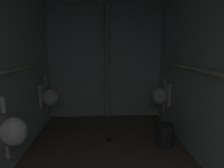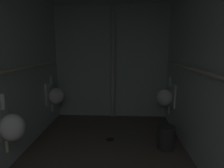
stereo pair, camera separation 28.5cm
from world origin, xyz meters
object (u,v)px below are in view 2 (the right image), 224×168
(urinal_left_mid, at_px, (11,126))
(floor_drain, at_px, (110,139))
(urinal_right_mid, at_px, (166,97))
(waste_bin, at_px, (166,137))
(urinal_left_far, at_px, (55,95))
(standpipe_back_wall, at_px, (113,63))

(urinal_left_mid, relative_size, floor_drain, 5.39)
(urinal_right_mid, xyz_separation_m, floor_drain, (-1.06, -0.58, -0.62))
(waste_bin, bearing_deg, floor_drain, 165.90)
(waste_bin, bearing_deg, urinal_left_mid, -160.78)
(urinal_left_far, height_order, urinal_right_mid, same)
(urinal_right_mid, bearing_deg, urinal_left_far, 179.52)
(urinal_left_mid, xyz_separation_m, floor_drain, (1.14, 0.94, -0.62))
(urinal_left_far, relative_size, urinal_right_mid, 1.00)
(urinal_left_mid, xyz_separation_m, urinal_right_mid, (2.20, 1.51, 0.00))
(urinal_left_far, relative_size, waste_bin, 2.11)
(standpipe_back_wall, bearing_deg, urinal_left_far, -156.32)
(standpipe_back_wall, relative_size, floor_drain, 17.35)
(standpipe_back_wall, xyz_separation_m, floor_drain, (0.01, -1.09, -1.24))
(urinal_left_mid, bearing_deg, floor_drain, 39.37)
(standpipe_back_wall, bearing_deg, waste_bin, -55.55)
(urinal_right_mid, xyz_separation_m, waste_bin, (-0.16, -0.80, -0.45))
(standpipe_back_wall, bearing_deg, floor_drain, -89.74)
(standpipe_back_wall, height_order, waste_bin, standpipe_back_wall)
(urinal_left_far, height_order, waste_bin, urinal_left_far)
(floor_drain, distance_m, waste_bin, 0.94)
(urinal_left_far, relative_size, floor_drain, 5.39)
(standpipe_back_wall, height_order, floor_drain, standpipe_back_wall)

